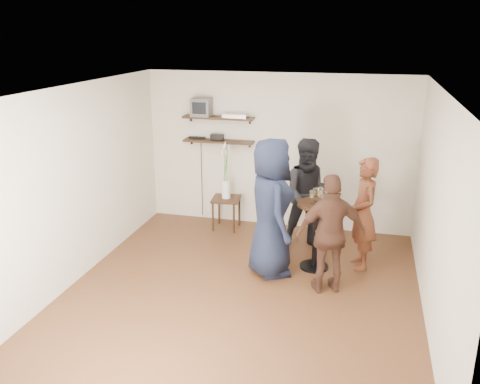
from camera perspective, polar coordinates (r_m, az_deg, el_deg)
name	(u,v)px	position (r m, az deg, el deg)	size (l,w,h in m)	color
room	(241,198)	(6.19, 0.17, -0.64)	(4.58, 5.08, 2.68)	#462516
shelf_upper	(218,118)	(8.54, -2.46, 8.34)	(1.20, 0.25, 0.04)	black
shelf_lower	(219,141)	(8.62, -2.43, 5.72)	(1.20, 0.25, 0.04)	black
crt_monitor	(202,107)	(8.60, -4.30, 9.50)	(0.32, 0.30, 0.30)	#59595B
dvd_deck	(236,116)	(8.46, -0.48, 8.58)	(0.40, 0.24, 0.06)	silver
radio	(217,137)	(8.61, -2.60, 6.17)	(0.22, 0.10, 0.10)	black
power_strip	(197,138)	(8.78, -4.83, 6.12)	(0.30, 0.05, 0.03)	black
side_table	(226,203)	(8.57, -1.56, -1.23)	(0.50, 0.50, 0.55)	black
vase_lilies	(226,180)	(8.45, -1.59, 1.35)	(0.19, 0.20, 0.99)	white
drinks_table	(316,227)	(7.19, 8.51, -3.86)	(0.54, 0.54, 0.98)	black
wine_glass_fl	(312,195)	(6.99, 8.09, -0.30)	(0.06, 0.06, 0.19)	silver
wine_glass_fr	(323,195)	(6.97, 9.27, -0.36)	(0.07, 0.07, 0.20)	silver
wine_glass_bl	(315,192)	(7.10, 8.46, -0.04)	(0.06, 0.06, 0.19)	silver
wine_glass_br	(320,192)	(7.03, 9.01, -0.05)	(0.07, 0.07, 0.22)	silver
person_plaid	(363,214)	(7.29, 13.67, -2.38)	(0.59, 0.38, 1.61)	#B5142B
person_dark	(310,195)	(7.72, 7.81, -0.39)	(0.84, 0.66, 1.73)	black
person_navy	(271,208)	(6.87, 3.47, -1.79)	(0.94, 0.61, 1.91)	#151B30
person_brown	(331,234)	(6.54, 10.15, -4.69)	(0.92, 0.38, 1.57)	#4C2C20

